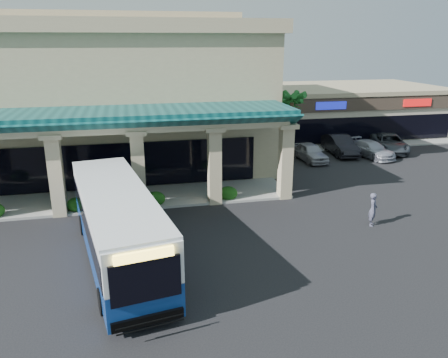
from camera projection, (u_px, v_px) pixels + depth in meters
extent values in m
plane|color=black|center=(206.00, 242.00, 21.73)|extent=(110.00, 110.00, 0.00)
imported|color=#47475D|center=(373.00, 209.00, 23.38)|extent=(0.74, 0.80, 1.83)
imported|color=#A5A3AE|center=(310.00, 152.00, 36.09)|extent=(1.89, 4.34, 1.46)
imported|color=black|center=(340.00, 145.00, 38.08)|extent=(2.09, 5.12, 1.65)
imported|color=#A1A4B3|center=(371.00, 149.00, 37.17)|extent=(2.98, 5.05, 1.37)
imported|color=#3D434B|center=(389.00, 143.00, 39.09)|extent=(4.25, 6.08, 1.54)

